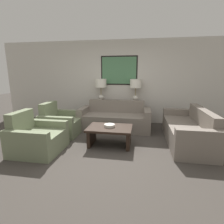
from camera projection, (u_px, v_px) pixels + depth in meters
name	position (u px, v px, depth m)	size (l,w,h in m)	color
ground_plane	(103.00, 153.00, 3.60)	(20.00, 20.00, 0.00)	#3D3833
back_wall	(119.00, 82.00, 5.76)	(8.12, 0.12, 2.65)	beige
console_table	(118.00, 112.00, 5.71)	(1.62, 0.38, 0.74)	#332319
table_lamp_left	(101.00, 85.00, 5.61)	(0.35, 0.35, 0.69)	silver
table_lamp_right	(136.00, 85.00, 5.42)	(0.35, 0.35, 0.69)	silver
couch_by_back_wall	(115.00, 119.00, 5.13)	(2.04, 0.85, 0.82)	slate
couch_by_side	(188.00, 131.00, 4.10)	(0.85, 2.04, 0.82)	slate
coffee_table	(110.00, 132.00, 3.95)	(0.99, 0.69, 0.43)	black
decorative_bowl	(110.00, 126.00, 3.94)	(0.24, 0.24, 0.06)	beige
armchair_near_back_wall	(61.00, 123.00, 4.74)	(0.94, 0.95, 0.85)	#707A5B
armchair_near_camera	(37.00, 138.00, 3.66)	(0.94, 0.95, 0.85)	#707A5B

